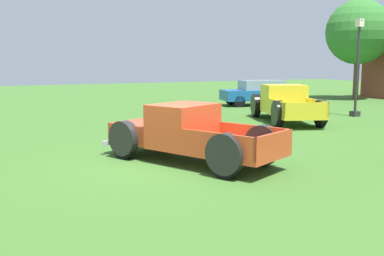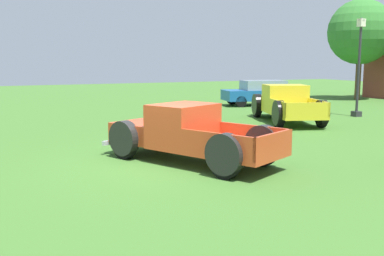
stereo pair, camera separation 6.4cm
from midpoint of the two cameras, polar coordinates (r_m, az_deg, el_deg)
The scene contains 6 objects.
ground_plane at distance 11.59m, azimuth -3.42°, elevation -4.51°, with size 80.00×80.00×0.00m, color #3D6B28.
pickup_truck_foreground at distance 11.80m, azimuth -1.18°, elevation -0.72°, with size 5.17×3.68×1.50m.
pickup_truck_behind_right at distance 20.04m, azimuth 11.69°, elevation 3.03°, with size 5.47×3.42×1.58m.
sedan_distant_b at distance 26.81m, azimuth 8.83°, elevation 4.49°, with size 2.66×4.65×1.46m.
lamp_post_near at distance 22.46m, azimuth 20.45°, elevation 7.45°, with size 0.36×0.36×4.57m.
oak_tree_east at distance 32.50m, azimuth 20.61°, elevation 11.30°, with size 4.28×4.28×6.63m.
Camera 2 is at (10.52, -4.11, 2.62)m, focal length 42.14 mm.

